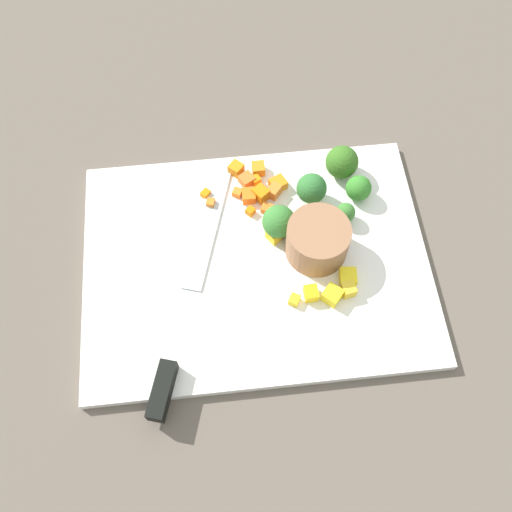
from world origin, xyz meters
TOP-DOWN VIEW (x-y plane):
  - ground_plane at (0.00, 0.00)m, footprint 4.00×4.00m
  - cutting_board at (0.00, 0.00)m, footprint 0.42×0.31m
  - prep_bowl at (0.07, 0.01)m, footprint 0.08×0.08m
  - chef_knife at (-0.09, -0.08)m, footprint 0.12×0.33m
  - carrot_dice_0 at (-0.05, 0.08)m, footprint 0.01×0.01m
  - carrot_dice_1 at (0.02, 0.13)m, footprint 0.02×0.02m
  - carrot_dice_2 at (0.03, 0.09)m, footprint 0.02×0.02m
  - carrot_dice_3 at (0.00, 0.07)m, footprint 0.01×0.01m
  - carrot_dice_4 at (-0.01, 0.10)m, footprint 0.01×0.01m
  - carrot_dice_5 at (0.04, 0.10)m, footprint 0.02×0.02m
  - carrot_dice_6 at (-0.00, 0.11)m, footprint 0.02×0.02m
  - carrot_dice_7 at (0.01, 0.11)m, footprint 0.01×0.02m
  - carrot_dice_8 at (0.02, 0.04)m, footprint 0.02×0.02m
  - carrot_dice_9 at (0.02, 0.09)m, footprint 0.02×0.02m
  - carrot_dice_10 at (-0.05, 0.10)m, footprint 0.01×0.01m
  - carrot_dice_11 at (-0.01, 0.13)m, footprint 0.02×0.02m
  - carrot_dice_12 at (-0.00, 0.09)m, footprint 0.02×0.02m
  - carrot_dice_13 at (0.02, 0.07)m, footprint 0.02×0.02m
  - pepper_dice_0 at (0.04, -0.06)m, footprint 0.02×0.02m
  - pepper_dice_1 at (0.03, 0.03)m, footprint 0.02×0.02m
  - pepper_dice_2 at (0.06, -0.05)m, footprint 0.02×0.02m
  - pepper_dice_3 at (0.10, -0.05)m, footprint 0.02×0.02m
  - pepper_dice_4 at (0.08, -0.06)m, footprint 0.03×0.03m
  - pepper_dice_5 at (0.11, -0.04)m, footprint 0.02×0.02m
  - broccoli_floret_0 at (0.08, 0.08)m, footprint 0.04×0.04m
  - broccoli_floret_1 at (0.12, 0.12)m, footprint 0.04×0.04m
  - broccoli_floret_2 at (0.03, 0.03)m, footprint 0.04×0.04m
  - broccoli_floret_3 at (0.12, 0.05)m, footprint 0.02×0.02m
  - broccoli_floret_4 at (0.14, 0.08)m, footprint 0.03×0.03m

SIDE VIEW (x-z plane):
  - ground_plane at x=0.00m, z-range 0.00..0.00m
  - cutting_board at x=0.00m, z-range 0.00..0.01m
  - carrot_dice_10 at x=-0.05m, z-range 0.01..0.02m
  - carrot_dice_4 at x=-0.01m, z-range 0.01..0.02m
  - carrot_dice_0 at x=-0.05m, z-range 0.01..0.02m
  - carrot_dice_13 at x=0.02m, z-range 0.01..0.02m
  - carrot_dice_3 at x=0.00m, z-range 0.01..0.02m
  - pepper_dice_0 at x=0.04m, z-range 0.01..0.02m
  - carrot_dice_7 at x=0.01m, z-range 0.01..0.02m
  - carrot_dice_6 at x=0.00m, z-range 0.01..0.02m
  - carrot_dice_12 at x=0.00m, z-range 0.01..0.02m
  - carrot_dice_5 at x=0.04m, z-range 0.01..0.03m
  - carrot_dice_8 at x=0.02m, z-range 0.01..0.03m
  - pepper_dice_5 at x=0.11m, z-range 0.01..0.03m
  - carrot_dice_1 at x=0.02m, z-range 0.01..0.03m
  - chef_knife at x=-0.09m, z-range 0.01..0.03m
  - pepper_dice_2 at x=0.06m, z-range 0.01..0.03m
  - carrot_dice_11 at x=-0.01m, z-range 0.01..0.03m
  - pepper_dice_3 at x=0.10m, z-range 0.01..0.03m
  - pepper_dice_1 at x=0.03m, z-range 0.01..0.03m
  - carrot_dice_2 at x=0.03m, z-range 0.01..0.03m
  - pepper_dice_4 at x=0.08m, z-range 0.01..0.03m
  - carrot_dice_9 at x=0.02m, z-range 0.01..0.03m
  - broccoli_floret_3 at x=0.12m, z-range 0.01..0.04m
  - broccoli_floret_4 at x=0.14m, z-range 0.01..0.05m
  - broccoli_floret_1 at x=0.12m, z-range 0.01..0.06m
  - broccoli_floret_0 at x=0.08m, z-range 0.01..0.06m
  - prep_bowl at x=0.07m, z-range 0.01..0.06m
  - broccoli_floret_2 at x=0.03m, z-range 0.01..0.06m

